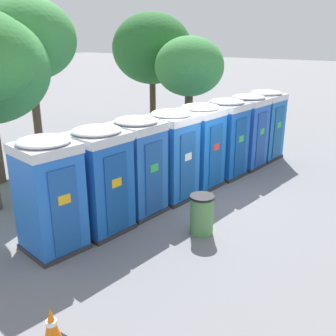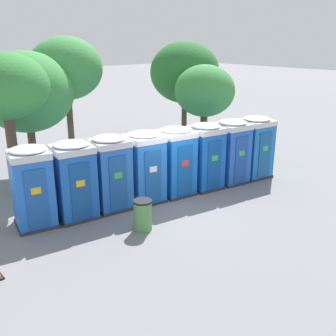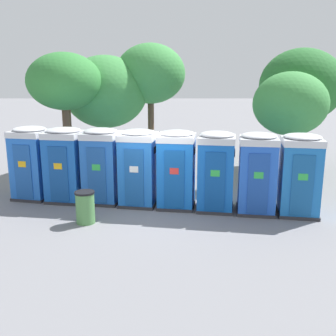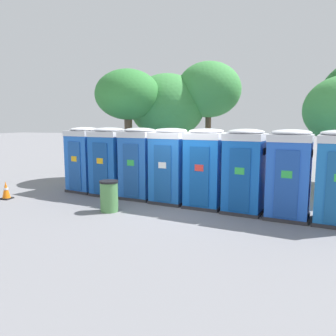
{
  "view_description": "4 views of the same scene",
  "coord_description": "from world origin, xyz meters",
  "views": [
    {
      "loc": [
        -9.48,
        -4.9,
        4.53
      ],
      "look_at": [
        -0.71,
        0.54,
        0.93
      ],
      "focal_mm": 42.0,
      "sensor_mm": 36.0,
      "label": 1
    },
    {
      "loc": [
        -8.56,
        -9.78,
        5.58
      ],
      "look_at": [
        0.37,
        0.34,
        1.07
      ],
      "focal_mm": 42.0,
      "sensor_mm": 36.0,
      "label": 2
    },
    {
      "loc": [
        0.42,
        -12.09,
        4.27
      ],
      "look_at": [
        0.42,
        0.33,
        1.3
      ],
      "focal_mm": 42.0,
      "sensor_mm": 36.0,
      "label": 3
    },
    {
      "loc": [
        2.73,
        -10.0,
        2.74
      ],
      "look_at": [
        -0.65,
        0.53,
        1.18
      ],
      "focal_mm": 35.0,
      "sensor_mm": 36.0,
      "label": 4
    }
  ],
  "objects": [
    {
      "name": "portapotty_0",
      "position": [
        -4.32,
        1.24,
        1.28
      ],
      "size": [
        1.41,
        1.42,
        2.54
      ],
      "color": "#2D2D33",
      "rests_on": "ground"
    },
    {
      "name": "street_tree_4",
      "position": [
        6.37,
        5.79,
        3.76
      ],
      "size": [
        3.7,
        3.7,
        5.41
      ],
      "color": "#4C3826",
      "rests_on": "ground"
    },
    {
      "name": "portapotty_1",
      "position": [
        -3.07,
        0.94,
        1.28
      ],
      "size": [
        1.4,
        1.38,
        2.54
      ],
      "color": "#2D2D33",
      "rests_on": "ground"
    },
    {
      "name": "portapotty_3",
      "position": [
        -0.56,
        0.51,
        1.28
      ],
      "size": [
        1.36,
        1.38,
        2.54
      ],
      "color": "#2D2D33",
      "rests_on": "ground"
    },
    {
      "name": "ground_plane",
      "position": [
        0.0,
        0.0,
        0.0
      ],
      "size": [
        120.0,
        120.0,
        0.0
      ],
      "primitive_type": "plane",
      "color": "slate"
    },
    {
      "name": "portapotty_2",
      "position": [
        -1.8,
        0.78,
        1.28
      ],
      "size": [
        1.34,
        1.36,
        2.54
      ],
      "color": "#2D2D33",
      "rests_on": "ground"
    },
    {
      "name": "portapotty_6",
      "position": [
        3.2,
        -0.24,
        1.28
      ],
      "size": [
        1.34,
        1.36,
        2.54
      ],
      "color": "#2D2D33",
      "rests_on": "ground"
    },
    {
      "name": "street_tree_1",
      "position": [
        5.11,
        3.11,
        3.14
      ],
      "size": [
        2.85,
        2.85,
        4.38
      ],
      "color": "#4C3826",
      "rests_on": "ground"
    },
    {
      "name": "portapotty_4",
      "position": [
        0.7,
        0.28,
        1.28
      ],
      "size": [
        1.35,
        1.36,
        2.54
      ],
      "color": "#2D2D33",
      "rests_on": "ground"
    },
    {
      "name": "street_tree_2",
      "position": [
        -0.37,
        6.15,
        4.27
      ],
      "size": [
        3.14,
        3.14,
        5.64
      ],
      "color": "brown",
      "rests_on": "ground"
    },
    {
      "name": "portapotty_7",
      "position": [
        4.47,
        -0.44,
        1.28
      ],
      "size": [
        1.39,
        1.38,
        2.54
      ],
      "color": "#2D2D33",
      "rests_on": "ground"
    },
    {
      "name": "portapotty_5",
      "position": [
        1.95,
        0.01,
        1.28
      ],
      "size": [
        1.34,
        1.37,
        2.54
      ],
      "color": "#2D2D33",
      "rests_on": "ground"
    },
    {
      "name": "street_tree_0",
      "position": [
        -3.76,
        4.12,
        3.94
      ],
      "size": [
        3.02,
        3.02,
        5.14
      ],
      "color": "brown",
      "rests_on": "ground"
    },
    {
      "name": "street_tree_3",
      "position": [
        -2.37,
        5.75,
        3.49
      ],
      "size": [
        3.72,
        3.72,
        5.1
      ],
      "color": "brown",
      "rests_on": "ground"
    },
    {
      "name": "trash_can",
      "position": [
        -2.0,
        -1.19,
        0.48
      ],
      "size": [
        0.58,
        0.58,
        0.96
      ],
      "color": "#518C4C",
      "rests_on": "ground"
    }
  ]
}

